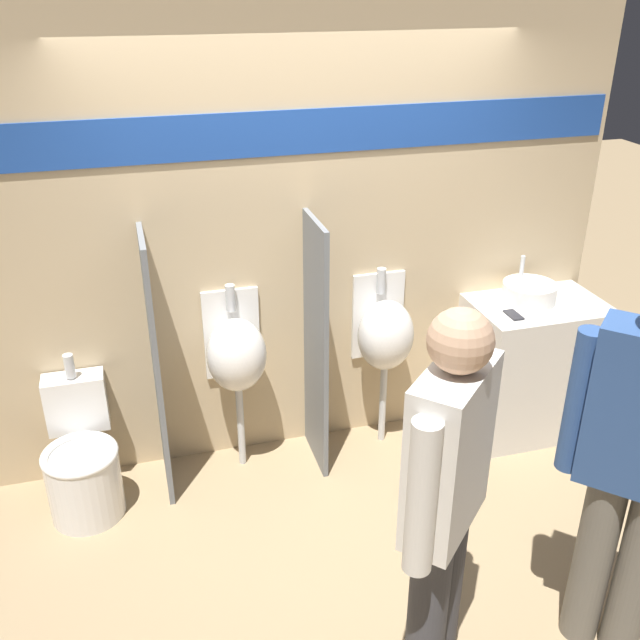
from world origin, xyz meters
TOP-DOWN VIEW (x-y plane):
  - ground_plane at (0.00, 0.00)m, footprint 16.00×16.00m
  - display_wall at (0.00, 0.60)m, footprint 3.85×0.07m
  - sink_counter at (1.46, 0.29)m, footprint 0.83×0.56m
  - sink_basin at (1.41, 0.35)m, footprint 0.33×0.33m
  - cell_phone at (1.22, 0.18)m, footprint 0.07×0.14m
  - divider_near_counter at (-0.90, 0.35)m, footprint 0.03×0.45m
  - divider_mid at (0.02, 0.35)m, footprint 0.03×0.45m
  - urinal_near_counter at (-0.44, 0.42)m, footprint 0.35×0.32m
  - urinal_far at (0.49, 0.42)m, footprint 0.35×0.32m
  - toilet at (-1.36, 0.25)m, footprint 0.42×0.58m
  - person_in_vest at (0.90, -1.34)m, footprint 0.48×0.49m
  - person_with_lanyard at (0.08, -1.30)m, footprint 0.48×0.46m

SIDE VIEW (x-z plane):
  - ground_plane at x=0.00m, z-range 0.00..0.00m
  - toilet at x=-1.36m, z-range -0.15..0.73m
  - sink_counter at x=1.46m, z-range 0.00..0.91m
  - urinal_near_counter at x=-0.44m, z-range 0.18..1.35m
  - urinal_far at x=0.49m, z-range 0.18..1.35m
  - divider_near_counter at x=-0.90m, z-range 0.00..1.57m
  - divider_mid at x=0.02m, z-range 0.00..1.57m
  - cell_phone at x=1.22m, z-range 0.91..0.92m
  - sink_basin at x=1.41m, z-range 0.84..1.10m
  - person_with_lanyard at x=0.08m, z-range 0.09..1.86m
  - person_in_vest at x=0.90m, z-range 0.10..1.93m
  - display_wall at x=0.00m, z-range 0.01..2.71m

